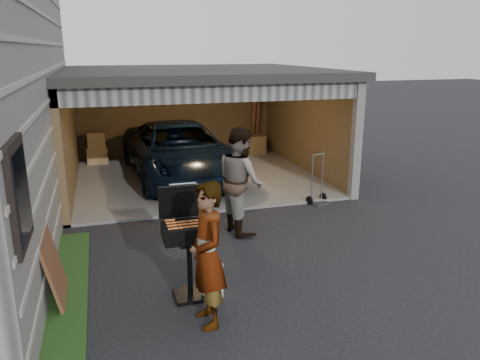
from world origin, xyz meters
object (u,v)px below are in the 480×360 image
object	(u,v)px
bbq_grill	(188,234)
plywood_panel	(54,267)
man	(240,180)
woman	(207,255)
propane_tank	(212,281)
hand_truck	(318,194)
minivan	(180,153)

from	to	relation	value
bbq_grill	plywood_panel	world-z (taller)	bbq_grill
man	bbq_grill	world-z (taller)	man
man	bbq_grill	size ratio (longest dim) A/B	1.28
woman	bbq_grill	size ratio (longest dim) A/B	1.19
propane_tank	man	bearing A→B (deg)	64.12
plywood_panel	hand_truck	distance (m)	6.09
man	plywood_panel	world-z (taller)	man
minivan	propane_tank	size ratio (longest dim) A/B	11.03
bbq_grill	propane_tank	distance (m)	0.77
propane_tank	plywood_panel	size ratio (longest dim) A/B	0.45
man	bbq_grill	distance (m)	2.58
plywood_panel	hand_truck	xyz separation A→B (m)	(5.36, 2.87, -0.30)
woman	bbq_grill	world-z (taller)	woman
minivan	plywood_panel	xyz separation A→B (m)	(-2.71, -5.71, -0.21)
minivan	hand_truck	distance (m)	3.92
man	hand_truck	world-z (taller)	man
woman	man	bearing A→B (deg)	150.21
plywood_panel	propane_tank	bearing A→B (deg)	-12.57
man	propane_tank	xyz separation A→B (m)	(-1.10, -2.26, -0.77)
propane_tank	plywood_panel	xyz separation A→B (m)	(-2.10, 0.47, 0.28)
woman	propane_tank	bearing A→B (deg)	156.74
man	plywood_panel	xyz separation A→B (m)	(-3.20, -1.79, -0.49)
man	propane_tank	bearing A→B (deg)	145.78
minivan	woman	bearing A→B (deg)	-100.26
bbq_grill	propane_tank	xyz separation A→B (m)	(0.30, -0.10, -0.70)
minivan	hand_truck	world-z (taller)	minivan
woman	man	distance (m)	3.18
hand_truck	man	bearing A→B (deg)	-172.31
propane_tank	bbq_grill	bearing A→B (deg)	161.59
plywood_panel	minivan	bearing A→B (deg)	64.60
man	propane_tank	distance (m)	2.63
bbq_grill	hand_truck	world-z (taller)	bbq_grill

